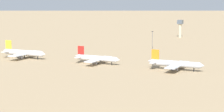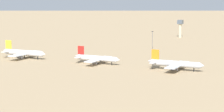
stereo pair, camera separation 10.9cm
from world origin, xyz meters
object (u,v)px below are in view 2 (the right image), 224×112
object	(u,v)px
control_tower	(180,27)
light_pole_mid	(152,39)
parked_jet_orange_4	(175,64)
parked_jet_yellow_2	(24,53)
parked_jet_red_3	(97,58)

from	to	relation	value
control_tower	light_pole_mid	distance (m)	95.22
parked_jet_orange_4	control_tower	xyz separation A→B (m)	(-61.45, 181.70, 6.86)
parked_jet_yellow_2	parked_jet_red_3	bearing A→B (deg)	2.19
parked_jet_red_3	control_tower	size ratio (longest dim) A/B	1.95
parked_jet_red_3	parked_jet_orange_4	distance (m)	56.82
parked_jet_red_3	parked_jet_orange_4	bearing A→B (deg)	0.59
parked_jet_yellow_2	light_pole_mid	xyz separation A→B (m)	(64.78, 92.17, 4.64)
light_pole_mid	parked_jet_red_3	bearing A→B (deg)	-92.75
control_tower	light_pole_mid	xyz separation A→B (m)	(8.93, -94.77, -2.16)
parked_jet_red_3	control_tower	world-z (taller)	control_tower
parked_jet_red_3	light_pole_mid	size ratio (longest dim) A/B	2.32
parked_jet_yellow_2	control_tower	distance (m)	195.23
parked_jet_yellow_2	parked_jet_orange_4	distance (m)	117.42
parked_jet_red_3	parked_jet_orange_4	size ratio (longest dim) A/B	0.93
parked_jet_red_3	parked_jet_orange_4	xyz separation A→B (m)	(56.79, 1.71, 0.29)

